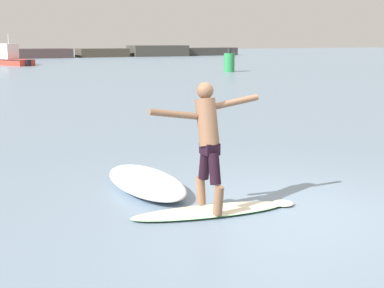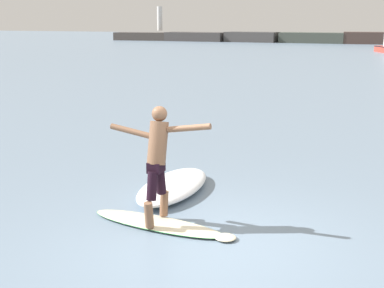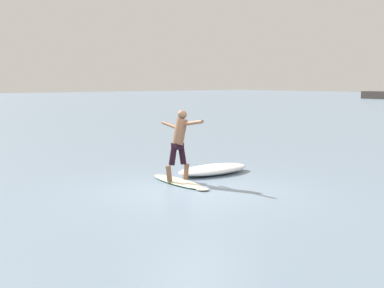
{
  "view_description": "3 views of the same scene",
  "coord_description": "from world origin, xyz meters",
  "views": [
    {
      "loc": [
        -4.36,
        -5.94,
        2.42
      ],
      "look_at": [
        -0.47,
        1.99,
        0.66
      ],
      "focal_mm": 50.0,
      "sensor_mm": 36.0,
      "label": 1
    },
    {
      "loc": [
        2.17,
        -6.64,
        3.11
      ],
      "look_at": [
        -1.05,
        2.11,
        0.89
      ],
      "focal_mm": 50.0,
      "sensor_mm": 36.0,
      "label": 2
    },
    {
      "loc": [
        9.4,
        -7.84,
        2.55
      ],
      "look_at": [
        -1.37,
        1.18,
        0.89
      ],
      "focal_mm": 50.0,
      "sensor_mm": 36.0,
      "label": 3
    }
  ],
  "objects": [
    {
      "name": "wave_foam_at_tail",
      "position": [
        -1.35,
        1.92,
        0.13
      ],
      "size": [
        0.98,
        2.32,
        0.25
      ],
      "color": "white",
      "rests_on": "ground"
    },
    {
      "name": "surfboard",
      "position": [
        -0.95,
        0.38,
        0.03
      ],
      "size": [
        2.48,
        0.89,
        0.2
      ],
      "color": "beige",
      "rests_on": "ground"
    },
    {
      "name": "ground_plane",
      "position": [
        0.0,
        0.0,
        0.0
      ],
      "size": [
        200.0,
        200.0,
        0.0
      ],
      "primitive_type": "plane",
      "color": "slate"
    },
    {
      "name": "channel_marker_buoy",
      "position": [
        15.25,
        27.95,
        0.69
      ],
      "size": [
        0.78,
        0.78,
        1.69
      ],
      "color": "#288447",
      "rests_on": "ground"
    },
    {
      "name": "surfer",
      "position": [
        -0.99,
        0.45,
        1.1
      ],
      "size": [
        1.65,
        0.72,
        1.77
      ],
      "color": "brown",
      "rests_on": "surfboard"
    },
    {
      "name": "fishing_boat_near_jetty",
      "position": [
        2.35,
        44.91,
        0.57
      ],
      "size": [
        3.5,
        5.54,
        2.81
      ],
      "color": "#C53A2C",
      "rests_on": "ground"
    }
  ]
}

